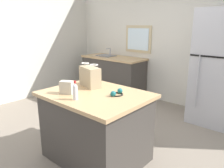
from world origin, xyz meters
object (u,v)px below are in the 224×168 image
Objects in this scene: bottle at (75,91)px; ear_defenders at (117,93)px; small_box at (67,87)px; shopping_bag at (90,77)px; refrigerator at (220,68)px; kitchen_island at (96,126)px.

ear_defenders is at bearing 61.58° from bottle.
small_box is 0.59m from ear_defenders.
shopping_bag is 2.33× the size of small_box.
refrigerator is 2.53m from bottle.
small_box reaches higher than ear_defenders.
kitchen_island is 0.64× the size of refrigerator.
kitchen_island is 2.30m from refrigerator.
ear_defenders is at bearing 26.80° from kitchen_island.
refrigerator is 5.28× the size of shopping_bag.
bottle reaches higher than small_box.
refrigerator is 9.49× the size of ear_defenders.
ear_defenders is at bearing -105.13° from refrigerator.
shopping_bag reaches higher than ear_defenders.
kitchen_island is at bearing -153.20° from ear_defenders.
bottle is (0.00, -0.30, 0.52)m from kitchen_island.
bottle is 1.05× the size of ear_defenders.
ear_defenders is at bearing 36.39° from small_box.
small_box is (-0.24, -0.23, 0.50)m from kitchen_island.
kitchen_island is 0.64m from shopping_bag.
small_box is (-1.01, -2.33, -0.01)m from refrigerator.
ear_defenders is (-0.54, -1.99, -0.06)m from refrigerator.
ear_defenders is (0.23, 0.12, 0.45)m from kitchen_island.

